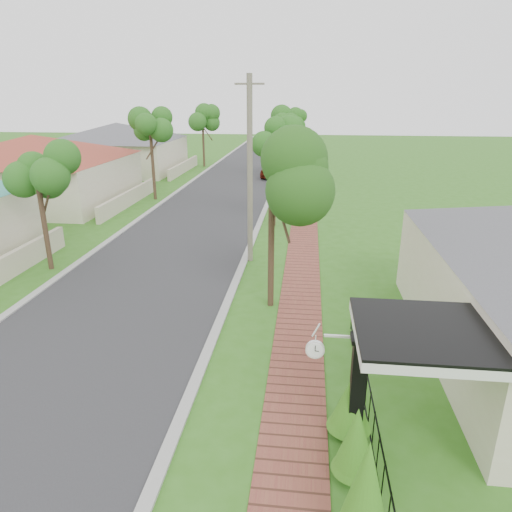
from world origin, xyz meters
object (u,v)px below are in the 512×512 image
at_px(utility_pole, 250,172).
at_px(station_clock, 317,348).
at_px(parked_car_white, 274,164).
at_px(near_tree, 272,182).
at_px(parked_car_red, 276,168).
at_px(porch_post, 357,395).

distance_m(utility_pole, station_clock, 11.15).
height_order(parked_car_white, near_tree, near_tree).
bearing_deg(parked_car_white, parked_car_red, -81.87).
bearing_deg(utility_pole, porch_post, -71.64).
bearing_deg(parked_car_red, porch_post, -72.50).
xyz_separation_m(parked_car_red, near_tree, (1.80, -27.01, 3.59)).
distance_m(porch_post, utility_pole, 11.94).
xyz_separation_m(parked_car_white, near_tree, (2.19, -29.72, 3.68)).
xyz_separation_m(porch_post, parked_car_white, (-4.54, 36.20, -0.39)).
bearing_deg(parked_car_white, utility_pole, -88.01).
distance_m(parked_car_white, utility_pole, 25.43).
bearing_deg(station_clock, parked_car_white, 95.87).
bearing_deg(porch_post, near_tree, 109.95).
height_order(porch_post, station_clock, porch_post).
height_order(parked_car_white, utility_pole, utility_pole).
height_order(porch_post, parked_car_white, porch_post).
bearing_deg(porch_post, utility_pole, 108.36).
height_order(parked_car_red, utility_pole, utility_pole).
relative_size(porch_post, station_clock, 2.39).
relative_size(parked_car_red, parked_car_white, 1.08).
bearing_deg(near_tree, utility_pole, 106.03).
bearing_deg(utility_pole, parked_car_red, 91.27).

